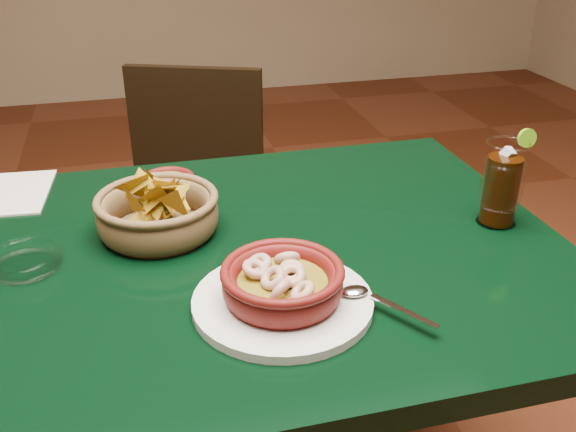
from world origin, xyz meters
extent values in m
cube|color=black|center=(0.00, 0.00, 0.73)|extent=(1.20, 0.80, 0.04)
cylinder|color=black|center=(0.54, 0.34, 0.35)|extent=(0.06, 0.06, 0.71)
cube|color=black|center=(0.02, 0.64, 0.42)|extent=(0.51, 0.51, 0.04)
cylinder|color=black|center=(-0.19, 0.55, 0.21)|extent=(0.03, 0.03, 0.42)
cylinder|color=black|center=(0.12, 0.42, 0.21)|extent=(0.03, 0.03, 0.42)
cylinder|color=black|center=(-0.07, 0.86, 0.21)|extent=(0.03, 0.03, 0.42)
cylinder|color=black|center=(0.24, 0.73, 0.21)|extent=(0.03, 0.03, 0.42)
cube|color=black|center=(0.09, 0.81, 0.65)|extent=(0.36, 0.16, 0.41)
cylinder|color=silver|center=(0.09, -0.17, 0.76)|extent=(0.25, 0.25, 0.01)
cylinder|color=#510E0C|center=(0.09, -0.17, 0.77)|extent=(0.15, 0.15, 0.01)
torus|color=#510E0C|center=(0.09, -0.17, 0.79)|extent=(0.19, 0.19, 0.04)
torus|color=#510E0C|center=(0.09, -0.17, 0.81)|extent=(0.17, 0.17, 0.01)
cylinder|color=brown|center=(0.09, -0.17, 0.79)|extent=(0.13, 0.13, 0.01)
torus|color=tan|center=(0.10, -0.17, 0.80)|extent=(0.05, 0.04, 0.04)
torus|color=tan|center=(0.11, -0.16, 0.80)|extent=(0.05, 0.05, 0.05)
torus|color=tan|center=(0.11, -0.14, 0.81)|extent=(0.04, 0.03, 0.04)
torus|color=tan|center=(0.07, -0.14, 0.80)|extent=(0.05, 0.05, 0.03)
torus|color=tan|center=(0.06, -0.15, 0.80)|extent=(0.06, 0.06, 0.03)
torus|color=tan|center=(0.08, -0.18, 0.81)|extent=(0.04, 0.05, 0.04)
torus|color=tan|center=(0.08, -0.21, 0.80)|extent=(0.05, 0.04, 0.05)
torus|color=tan|center=(0.11, -0.22, 0.80)|extent=(0.05, 0.05, 0.04)
torus|color=tan|center=(0.10, -0.18, 0.80)|extent=(0.06, 0.05, 0.03)
cube|color=silver|center=(0.24, -0.25, 0.77)|extent=(0.06, 0.10, 0.00)
ellipsoid|color=silver|center=(0.19, -0.19, 0.77)|extent=(0.04, 0.03, 0.01)
cylinder|color=brown|center=(-0.06, 0.09, 0.75)|extent=(0.18, 0.18, 0.01)
torus|color=brown|center=(-0.06, 0.09, 0.78)|extent=(0.24, 0.24, 0.06)
torus|color=brown|center=(-0.06, 0.09, 0.81)|extent=(0.21, 0.21, 0.01)
cone|color=#A07A16|center=(-0.04, 0.10, 0.83)|extent=(0.11, 0.05, 0.10)
cone|color=#A07A16|center=(-0.05, 0.14, 0.79)|extent=(0.09, 0.07, 0.08)
cone|color=#A07A16|center=(-0.03, 0.12, 0.81)|extent=(0.09, 0.09, 0.06)
cone|color=#A07A16|center=(-0.09, 0.10, 0.83)|extent=(0.11, 0.05, 0.10)
cone|color=#A07A16|center=(-0.06, 0.08, 0.82)|extent=(0.08, 0.05, 0.08)
cone|color=#A07A16|center=(-0.08, 0.11, 0.84)|extent=(0.07, 0.09, 0.07)
cone|color=#A07A16|center=(-0.03, 0.04, 0.82)|extent=(0.07, 0.08, 0.10)
cone|color=#A07A16|center=(-0.09, 0.09, 0.81)|extent=(0.06, 0.08, 0.10)
cone|color=#A07A16|center=(-0.03, 0.13, 0.79)|extent=(0.03, 0.10, 0.10)
cone|color=#A07A16|center=(-0.04, 0.10, 0.81)|extent=(0.09, 0.04, 0.10)
cone|color=#A07A16|center=(-0.06, 0.09, 0.80)|extent=(0.04, 0.09, 0.09)
cone|color=#A07A16|center=(-0.05, 0.07, 0.78)|extent=(0.09, 0.09, 0.07)
cone|color=#A07A16|center=(-0.04, 0.10, 0.81)|extent=(0.08, 0.06, 0.06)
cone|color=#A07A16|center=(-0.06, 0.14, 0.80)|extent=(0.08, 0.06, 0.08)
cone|color=#A07A16|center=(-0.06, 0.09, 0.80)|extent=(0.09, 0.06, 0.08)
cone|color=#A07A16|center=(-0.06, 0.09, 0.82)|extent=(0.08, 0.10, 0.07)
cone|color=#A07A16|center=(-0.06, 0.09, 0.81)|extent=(0.09, 0.08, 0.07)
cone|color=#A07A16|center=(-0.04, 0.10, 0.82)|extent=(0.10, 0.06, 0.09)
cone|color=#A07A16|center=(-0.09, 0.06, 0.78)|extent=(0.09, 0.07, 0.10)
cone|color=#A07A16|center=(-0.04, 0.07, 0.84)|extent=(0.10, 0.09, 0.06)
cone|color=#A07A16|center=(-0.03, 0.08, 0.82)|extent=(0.11, 0.08, 0.07)
cone|color=#A07A16|center=(-0.05, 0.14, 0.82)|extent=(0.07, 0.08, 0.10)
cone|color=#A07A16|center=(-0.03, 0.09, 0.82)|extent=(0.08, 0.08, 0.08)
cone|color=#A07A16|center=(-0.03, 0.08, 0.81)|extent=(0.09, 0.10, 0.06)
cylinder|color=#510E0C|center=(-0.03, 0.24, 0.75)|extent=(0.09, 0.09, 0.01)
torus|color=#510E0C|center=(-0.03, 0.24, 0.77)|extent=(0.13, 0.13, 0.04)
cylinder|color=#2A5414|center=(-0.03, 0.24, 0.78)|extent=(0.08, 0.08, 0.01)
sphere|color=#2A5414|center=(-0.02, 0.23, 0.78)|extent=(0.02, 0.02, 0.02)
sphere|color=#2A5414|center=(-0.02, 0.23, 0.78)|extent=(0.02, 0.02, 0.02)
sphere|color=#2A5414|center=(-0.03, 0.23, 0.78)|extent=(0.02, 0.02, 0.02)
sphere|color=#2A5414|center=(-0.03, 0.23, 0.78)|extent=(0.02, 0.02, 0.02)
sphere|color=#2A5414|center=(-0.04, 0.23, 0.78)|extent=(0.02, 0.02, 0.02)
cylinder|color=white|center=(0.52, -0.02, 0.75)|extent=(0.07, 0.07, 0.01)
torus|color=white|center=(0.52, -0.02, 0.82)|extent=(0.15, 0.15, 0.08)
cylinder|color=black|center=(0.52, -0.02, 0.81)|extent=(0.06, 0.06, 0.12)
cube|color=silver|center=(0.53, -0.02, 0.86)|extent=(0.03, 0.03, 0.03)
cube|color=silver|center=(0.52, -0.03, 0.85)|extent=(0.02, 0.02, 0.03)
cube|color=silver|center=(0.53, -0.01, 0.88)|extent=(0.03, 0.03, 0.03)
cube|color=silver|center=(0.53, -0.01, 0.86)|extent=(0.03, 0.03, 0.03)
cube|color=silver|center=(0.51, -0.03, 0.85)|extent=(0.02, 0.03, 0.02)
torus|color=white|center=(0.52, -0.02, 0.90)|extent=(0.07, 0.07, 0.00)
cylinder|color=#5EA313|center=(0.55, -0.02, 0.90)|extent=(0.03, 0.01, 0.03)
cylinder|color=white|center=(-0.27, 0.02, 0.75)|extent=(0.10, 0.10, 0.01)
torus|color=white|center=(-0.27, 0.02, 0.77)|extent=(0.13, 0.13, 0.03)
cube|color=beige|center=(-0.33, 0.32, 0.75)|extent=(0.17, 0.21, 0.00)
camera|label=1|loc=(-0.09, -0.90, 1.27)|focal=40.00mm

